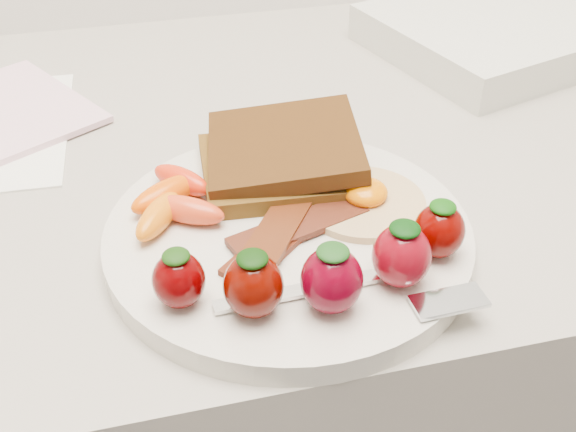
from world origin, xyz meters
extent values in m
cylinder|color=beige|center=(0.00, 1.53, 0.91)|extent=(0.27, 0.27, 0.02)
cube|color=#422A0A|center=(0.01, 1.60, 0.93)|extent=(0.11, 0.11, 0.01)
cube|color=black|center=(0.02, 1.61, 0.94)|extent=(0.14, 0.14, 0.03)
cylinder|color=beige|center=(0.07, 1.55, 0.92)|extent=(0.11, 0.11, 0.01)
ellipsoid|color=orange|center=(0.07, 1.55, 0.93)|extent=(0.04, 0.04, 0.02)
cube|color=#340A05|center=(-0.01, 1.52, 0.92)|extent=(0.10, 0.09, 0.00)
cube|color=black|center=(0.01, 1.53, 0.92)|extent=(0.11, 0.06, 0.00)
cube|color=black|center=(0.00, 1.54, 0.92)|extent=(0.08, 0.10, 0.00)
ellipsoid|color=#E95302|center=(-0.08, 1.58, 0.93)|extent=(0.07, 0.05, 0.02)
ellipsoid|color=red|center=(-0.07, 1.56, 0.93)|extent=(0.06, 0.05, 0.02)
ellipsoid|color=orange|center=(-0.09, 1.56, 0.93)|extent=(0.05, 0.06, 0.02)
ellipsoid|color=red|center=(-0.07, 1.60, 0.93)|extent=(0.05, 0.05, 0.02)
ellipsoid|color=#480001|center=(-0.08, 1.47, 0.94)|extent=(0.03, 0.03, 0.04)
ellipsoid|color=#133509|center=(-0.08, 1.47, 0.96)|extent=(0.02, 0.02, 0.01)
ellipsoid|color=#470500|center=(-0.04, 1.45, 0.94)|extent=(0.04, 0.04, 0.04)
ellipsoid|color=black|center=(-0.04, 1.45, 0.96)|extent=(0.02, 0.02, 0.01)
ellipsoid|color=#54000F|center=(0.01, 1.45, 0.94)|extent=(0.04, 0.04, 0.04)
ellipsoid|color=#154011|center=(0.01, 1.45, 0.96)|extent=(0.02, 0.02, 0.01)
ellipsoid|color=maroon|center=(0.06, 1.46, 0.94)|extent=(0.04, 0.04, 0.04)
ellipsoid|color=black|center=(0.06, 1.46, 0.96)|extent=(0.02, 0.02, 0.01)
ellipsoid|color=#510200|center=(0.10, 1.48, 0.94)|extent=(0.04, 0.04, 0.04)
ellipsoid|color=#0C4507|center=(0.10, 1.48, 0.96)|extent=(0.02, 0.02, 0.01)
cube|color=white|center=(0.00, 1.46, 0.92)|extent=(0.12, 0.02, 0.00)
cube|color=silver|center=(0.08, 1.43, 0.92)|extent=(0.05, 0.02, 0.00)
cube|color=#E7B5C6|center=(-0.21, 1.80, 0.91)|extent=(0.19, 0.21, 0.01)
cube|color=silver|center=(0.33, 1.83, 0.92)|extent=(0.33, 0.29, 0.04)
camera|label=1|loc=(-0.10, 1.13, 1.24)|focal=45.00mm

